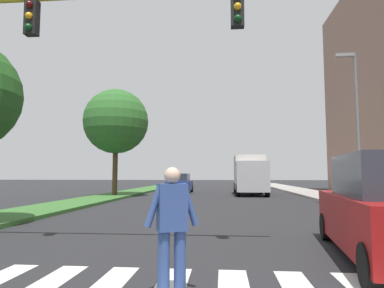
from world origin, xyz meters
name	(u,v)px	position (x,y,z in m)	size (l,w,h in m)	color
ground_plane	(214,194)	(0.00, 30.00, 0.00)	(140.00, 140.00, 0.00)	#262628
median_strip	(123,194)	(-7.03, 28.00, 0.07)	(2.64, 64.00, 0.15)	#386B2D
tree_far	(116,122)	(-6.89, 25.47, 5.38)	(4.63, 4.63, 7.57)	#4C3823
sidewalk_right	(319,195)	(7.87, 28.00, 0.07)	(3.00, 64.00, 0.15)	#9E9991
traffic_light_gantry	(28,51)	(-3.56, 8.85, 4.34)	(8.44, 0.30, 6.00)	gold
street_lamp_right	(355,113)	(7.28, 19.03, 4.59)	(1.02, 0.24, 7.50)	slate
pedestrian_performer	(172,224)	(0.08, 6.39, 0.93)	(0.72, 0.37, 1.69)	#334C8C
sedan_midblock	(180,184)	(-2.94, 31.10, 0.78)	(1.95, 4.43, 1.67)	navy
sedan_distant	(245,182)	(3.27, 41.22, 0.76)	(1.99, 4.19, 1.62)	maroon
truck_box_delivery	(250,174)	(2.87, 29.03, 1.63)	(2.40, 6.20, 3.10)	#B7B7BC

